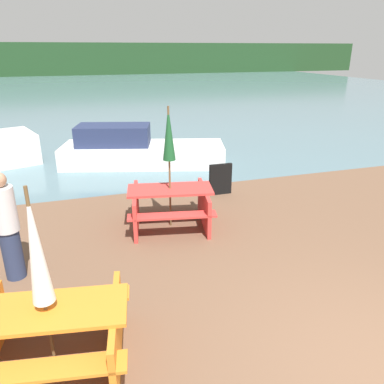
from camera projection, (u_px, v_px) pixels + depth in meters
water at (107, 90)px, 31.85m from camera, size 60.00×50.00×0.00m
far_treeline at (92, 59)px, 48.96m from camera, size 80.00×1.60×4.00m
picnic_table_orange at (50, 330)px, 4.02m from camera, size 1.88×1.63×0.72m
picnic_table_red at (170, 203)px, 7.25m from camera, size 1.84×1.66×0.78m
umbrella_darkgreen at (169, 135)px, 6.77m from camera, size 0.23×0.23×2.33m
umbrella_white at (36, 248)px, 3.66m from camera, size 0.23×0.23×2.10m
boat at (137, 150)px, 11.15m from camera, size 4.98×2.70×1.19m
person at (7, 227)px, 5.45m from camera, size 0.34×0.34×1.68m
signboard at (220, 179)px, 8.88m from camera, size 0.55×0.08×0.75m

